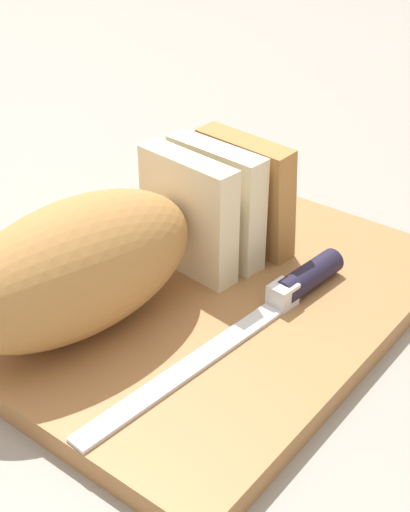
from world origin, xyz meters
TOP-DOWN VIEW (x-y plane):
  - ground_plane at (0.00, 0.00)m, footprint 3.00×3.00m
  - cutting_board at (0.00, 0.00)m, footprint 0.36×0.28m
  - bread_loaf at (-0.06, 0.04)m, footprint 0.29×0.13m
  - bread_knife at (0.02, -0.06)m, footprint 0.27×0.04m
  - crumb_near_knife at (0.03, 0.01)m, footprint 0.01×0.01m
  - crumb_near_loaf at (0.04, -0.01)m, footprint 0.00×0.00m

SIDE VIEW (x-z plane):
  - ground_plane at x=0.00m, z-range 0.00..0.00m
  - cutting_board at x=0.00m, z-range 0.00..0.02m
  - crumb_near_loaf at x=0.04m, z-range 0.02..0.02m
  - crumb_near_knife at x=0.03m, z-range 0.02..0.02m
  - bread_knife at x=0.02m, z-range 0.02..0.04m
  - bread_loaf at x=-0.06m, z-range 0.02..0.12m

